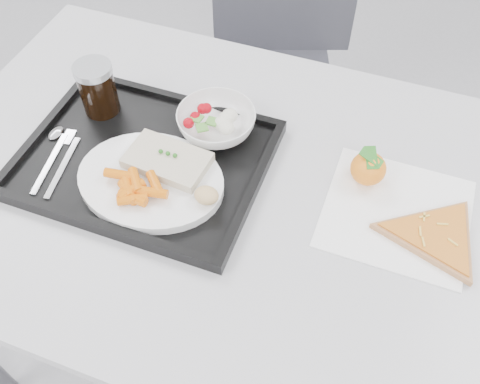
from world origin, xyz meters
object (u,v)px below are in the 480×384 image
(table, at_px, (234,207))
(pizza_slice, at_px, (435,236))
(cola_glass, at_px, (97,88))
(tangerine, at_px, (368,168))
(salad_bowl, at_px, (216,122))
(tray, at_px, (145,160))
(chair, at_px, (271,50))
(dinner_plate, at_px, (151,180))

(table, bearing_deg, pizza_slice, 1.34)
(cola_glass, xyz_separation_m, tangerine, (0.54, 0.01, -0.04))
(salad_bowl, xyz_separation_m, tangerine, (0.30, -0.01, -0.00))
(table, distance_m, cola_glass, 0.35)
(tray, xyz_separation_m, pizza_slice, (0.54, 0.02, 0.00))
(chair, distance_m, cola_glass, 0.68)
(dinner_plate, height_order, tangerine, tangerine)
(dinner_plate, bearing_deg, tray, 128.04)
(pizza_slice, bearing_deg, table, -178.66)
(pizza_slice, bearing_deg, dinner_plate, -172.26)
(dinner_plate, bearing_deg, cola_glass, 141.68)
(table, xyz_separation_m, cola_glass, (-0.32, 0.08, 0.14))
(tray, xyz_separation_m, tangerine, (0.40, 0.10, 0.03))
(chair, height_order, tray, chair)
(chair, relative_size, tray, 2.07)
(tray, bearing_deg, table, 2.52)
(chair, relative_size, dinner_plate, 3.44)
(tray, relative_size, pizza_slice, 1.79)
(table, relative_size, tangerine, 17.75)
(tangerine, bearing_deg, tray, -165.69)
(tray, relative_size, dinner_plate, 1.67)
(salad_bowl, bearing_deg, table, -54.21)
(chair, height_order, tangerine, chair)
(dinner_plate, bearing_deg, chair, 90.35)
(tray, bearing_deg, dinner_plate, -51.96)
(chair, bearing_deg, table, -78.14)
(tray, distance_m, salad_bowl, 0.15)
(dinner_plate, xyz_separation_m, cola_glass, (-0.18, 0.14, 0.05))
(table, bearing_deg, dinner_plate, -156.61)
(tangerine, bearing_deg, pizza_slice, -31.91)
(salad_bowl, relative_size, cola_glass, 1.41)
(table, bearing_deg, chair, 101.86)
(salad_bowl, bearing_deg, cola_glass, -174.65)
(salad_bowl, bearing_deg, dinner_plate, -110.50)
(chair, relative_size, pizza_slice, 3.70)
(salad_bowl, height_order, pizza_slice, salad_bowl)
(cola_glass, bearing_deg, salad_bowl, 5.35)
(table, bearing_deg, tangerine, 22.93)
(tray, distance_m, pizza_slice, 0.54)
(table, distance_m, pizza_slice, 0.37)
(cola_glass, bearing_deg, chair, 73.53)
(chair, distance_m, tray, 0.72)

